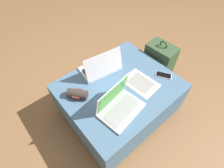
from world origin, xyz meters
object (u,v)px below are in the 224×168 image
Objects in this scene: laptop_far at (101,67)px; cell_phone at (164,75)px; paper_sheet at (141,83)px; wrist_brace at (77,94)px; laptop_near at (119,105)px; backpack at (159,64)px.

laptop_far is 0.57m from cell_phone.
wrist_brace reaches higher than paper_sheet.
laptop_near is 0.33m from paper_sheet.
paper_sheet is at bearing 103.44° from backpack.
backpack is 0.54m from paper_sheet.
backpack is at bearing -169.50° from cell_phone.
wrist_brace is (-0.50, 0.23, 0.04)m from paper_sheet.
paper_sheet is (0.17, -0.34, -0.05)m from laptop_far.
laptop_near is 0.67× the size of backpack.
cell_phone is 0.90× the size of wrist_brace.
laptop_near reaches higher than cell_phone.
laptop_far is 1.22× the size of paper_sheet.
backpack is 1.01m from wrist_brace.
laptop_far is 2.46× the size of cell_phone.
paper_sheet is (-0.22, 0.07, -0.00)m from cell_phone.
laptop_near is 0.55m from cell_phone.
laptop_near is 0.97× the size of laptop_far.
backpack is (0.80, 0.22, -0.23)m from laptop_near.
wrist_brace reaches higher than cell_phone.
paper_sheet is at bearing -48.96° from cell_phone.
wrist_brace is (-0.33, -0.11, -0.01)m from laptop_far.
laptop_far is 0.72m from backpack.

